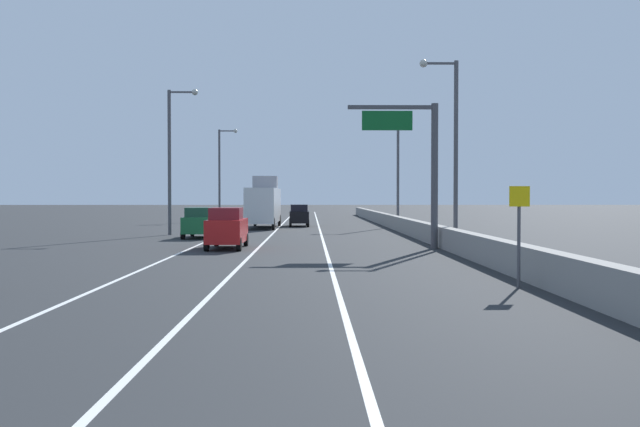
{
  "coord_description": "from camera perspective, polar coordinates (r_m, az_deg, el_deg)",
  "views": [
    {
      "loc": [
        0.71,
        -4.0,
        2.69
      ],
      "look_at": [
        1.38,
        43.24,
        1.56
      ],
      "focal_mm": 39.67,
      "sensor_mm": 36.0,
      "label": 1
    }
  ],
  "objects": [
    {
      "name": "speed_advisory_sign",
      "position": [
        21.55,
        15.76,
        -1.15
      ],
      "size": [
        0.6,
        0.11,
        3.0
      ],
      "color": "#4C4C51",
      "rests_on": "ground_plane"
    },
    {
      "name": "car_green_0",
      "position": [
        46.69,
        -9.64,
        -0.73
      ],
      "size": [
        1.89,
        4.6,
        1.98
      ],
      "color": "#196033",
      "rests_on": "ground_plane"
    },
    {
      "name": "overhead_sign_gantry",
      "position": [
        36.94,
        8.1,
        4.52
      ],
      "size": [
        4.68,
        0.36,
        7.5
      ],
      "color": "#47474C",
      "rests_on": "ground_plane"
    },
    {
      "name": "jersey_barrier_right",
      "position": [
        44.61,
        8.28,
        -1.39
      ],
      "size": [
        0.6,
        120.0,
        1.1
      ],
      "primitive_type": "cube",
      "color": "gray",
      "rests_on": "ground_plane"
    },
    {
      "name": "lamp_post_right_second",
      "position": [
        39.62,
        10.55,
        5.93
      ],
      "size": [
        2.14,
        0.44,
        10.2
      ],
      "color": "#4C4C51",
      "rests_on": "ground_plane"
    },
    {
      "name": "ground_plane",
      "position": [
        68.06,
        -1.41,
        -0.89
      ],
      "size": [
        320.0,
        320.0,
        0.0
      ],
      "primitive_type": "plane",
      "color": "#26282B"
    },
    {
      "name": "lamp_post_left_far",
      "position": [
        79.44,
        -7.94,
        3.65
      ],
      "size": [
        2.14,
        0.44,
        10.2
      ],
      "color": "#4C4C51",
      "rests_on": "ground_plane"
    },
    {
      "name": "lamp_post_right_third",
      "position": [
        63.58,
        6.08,
        4.22
      ],
      "size": [
        2.14,
        0.44,
        10.2
      ],
      "color": "#4C4C51",
      "rests_on": "ground_plane"
    },
    {
      "name": "box_truck",
      "position": [
        61.02,
        -4.56,
        0.79
      ],
      "size": [
        2.6,
        9.69,
        4.5
      ],
      "color": "silver",
      "rests_on": "ground_plane"
    },
    {
      "name": "lane_stripe_right",
      "position": [
        59.07,
        -0.04,
        -1.23
      ],
      "size": [
        0.16,
        130.0,
        0.0
      ],
      "primitive_type": "cube",
      "color": "silver",
      "rests_on": "ground_plane"
    },
    {
      "name": "lane_stripe_left",
      "position": [
        59.39,
        -6.81,
        -1.23
      ],
      "size": [
        0.16,
        130.0,
        0.0
      ],
      "primitive_type": "cube",
      "color": "silver",
      "rests_on": "ground_plane"
    },
    {
      "name": "lamp_post_left_mid",
      "position": [
        50.6,
        -11.77,
        4.93
      ],
      "size": [
        2.14,
        0.44,
        10.2
      ],
      "color": "#4C4C51",
      "rests_on": "ground_plane"
    },
    {
      "name": "car_red_2",
      "position": [
        36.76,
        -7.51,
        -1.19
      ],
      "size": [
        1.83,
        4.54,
        2.12
      ],
      "color": "red",
      "rests_on": "ground_plane"
    },
    {
      "name": "car_black_1",
      "position": [
        63.76,
        -1.71,
        -0.16
      ],
      "size": [
        1.88,
        4.63,
        1.97
      ],
      "color": "black",
      "rests_on": "ground_plane"
    },
    {
      "name": "lane_stripe_center",
      "position": [
        59.12,
        -3.44,
        -1.23
      ],
      "size": [
        0.16,
        130.0,
        0.0
      ],
      "primitive_type": "cube",
      "color": "silver",
      "rests_on": "ground_plane"
    }
  ]
}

